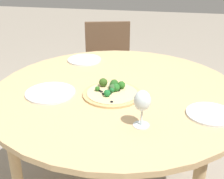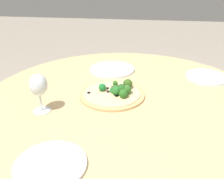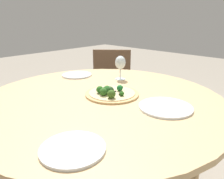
# 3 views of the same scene
# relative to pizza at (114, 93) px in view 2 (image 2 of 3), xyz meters

# --- Properties ---
(dining_table) EXTENTS (1.28, 1.28, 0.78)m
(dining_table) POSITION_rel_pizza_xyz_m (-0.02, -0.05, -0.09)
(dining_table) COLOR tan
(dining_table) RESTS_ON ground_plane
(pizza) EXTENTS (0.29, 0.29, 0.06)m
(pizza) POSITION_rel_pizza_xyz_m (0.00, 0.00, 0.00)
(pizza) COLOR tan
(pizza) RESTS_ON dining_table
(wine_glass) EXTENTS (0.07, 0.07, 0.16)m
(wine_glass) POSITION_rel_pizza_xyz_m (-0.17, 0.27, 0.10)
(wine_glass) COLOR silver
(wine_glass) RESTS_ON dining_table
(plate_near) EXTENTS (0.25, 0.25, 0.01)m
(plate_near) POSITION_rel_pizza_xyz_m (0.30, 0.05, -0.01)
(plate_near) COLOR silver
(plate_near) RESTS_ON dining_table
(plate_far) EXTENTS (0.21, 0.21, 0.01)m
(plate_far) POSITION_rel_pizza_xyz_m (0.26, -0.45, -0.01)
(plate_far) COLOR silver
(plate_far) RESTS_ON dining_table
(plate_side) EXTENTS (0.21, 0.21, 0.01)m
(plate_side) POSITION_rel_pizza_xyz_m (-0.46, 0.13, -0.01)
(plate_side) COLOR silver
(plate_side) RESTS_ON dining_table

